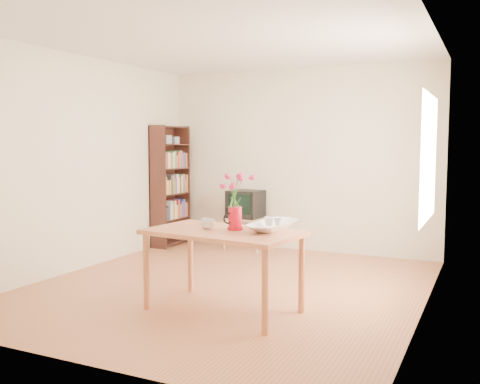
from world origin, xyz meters
The scene contains 11 objects.
room centered at (0.03, 0.00, 1.30)m, with size 4.50×4.50×4.50m.
table centered at (0.33, -0.76, 0.67)m, with size 1.47×0.95×0.75m.
tv_stand centered at (-0.70, 1.97, 0.39)m, with size 0.60×0.45×0.46m.
bookshelf centered at (-1.85, 1.75, 0.84)m, with size 0.28×0.70×1.80m.
pitcher centered at (0.41, -0.68, 0.85)m, with size 0.14×0.20×0.21m.
flowers centered at (0.41, -0.68, 1.12)m, with size 0.24×0.24×0.34m, color #D6326E, non-canonical shape.
mug centered at (0.16, -0.74, 0.80)m, with size 0.13×0.13×0.10m, color white.
bowl centered at (0.73, -0.54, 0.97)m, with size 0.46×0.46×0.44m, color white.
teacup_a centered at (0.69, -0.54, 0.93)m, with size 0.08×0.08×0.07m, color white.
teacup_b centered at (0.78, -0.52, 0.92)m, with size 0.07×0.07×0.06m, color white.
television centered at (-0.70, 1.98, 0.66)m, with size 0.48×0.46×0.40m.
Camera 1 is at (2.53, -5.04, 1.54)m, focal length 40.00 mm.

